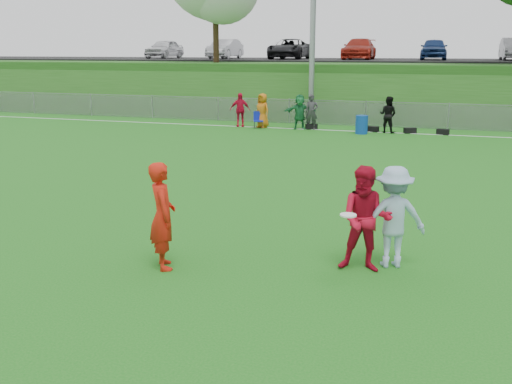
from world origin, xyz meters
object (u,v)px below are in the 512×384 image
at_px(player_red_center, 366,219).
at_px(frisbee, 348,215).
at_px(player_blue, 393,217).
at_px(recycling_bin, 362,125).
at_px(player_red_left, 163,216).

height_order(player_red_center, frisbee, player_red_center).
height_order(player_blue, recycling_bin, player_blue).
distance_m(player_blue, recycling_bin, 16.79).
bearing_deg(recycling_bin, frisbee, -83.72).
bearing_deg(player_red_center, frisbee, -103.94).
bearing_deg(player_blue, recycling_bin, -99.50).
height_order(player_red_left, recycling_bin, player_red_left).
xyz_separation_m(player_red_center, frisbee, (-0.18, -0.97, 0.34)).
relative_size(player_red_center, player_blue, 1.02).
xyz_separation_m(player_red_center, recycling_bin, (-2.15, 16.95, -0.52)).
height_order(player_red_center, player_blue, player_red_center).
xyz_separation_m(player_blue, recycling_bin, (-2.59, 16.58, -0.50)).
bearing_deg(frisbee, player_red_left, 179.17).
relative_size(player_blue, frisbee, 6.92).
bearing_deg(recycling_bin, player_blue, -81.12).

